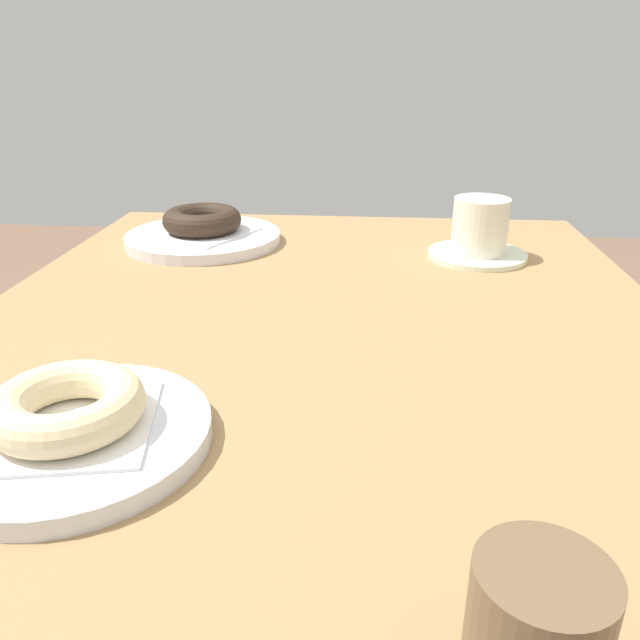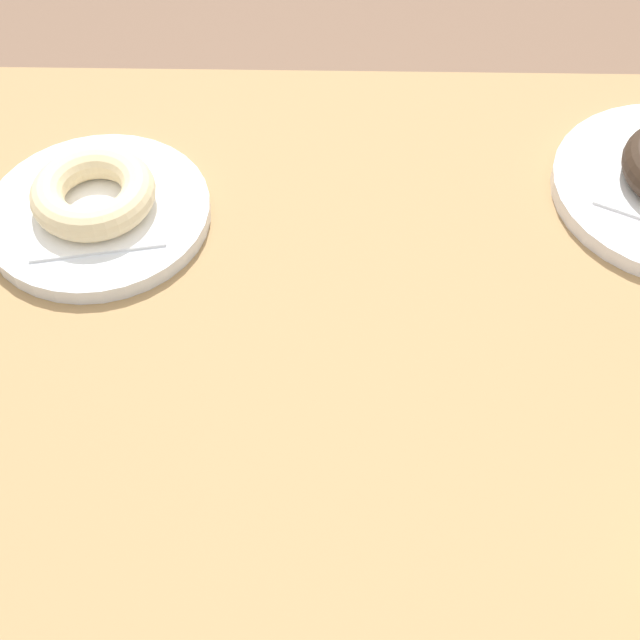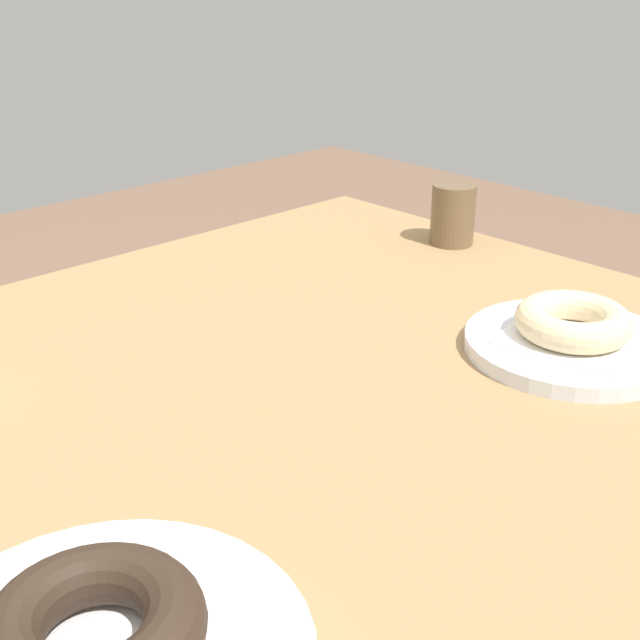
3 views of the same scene
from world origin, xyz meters
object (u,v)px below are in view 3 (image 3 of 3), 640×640
Objects in this scene: plate_sugar_ring at (570,345)px; donut_sugar_ring at (573,321)px; sugar_jar at (453,214)px; donut_chocolate_ring at (94,628)px.

donut_sugar_ring is (0.00, 0.00, 0.03)m from plate_sugar_ring.
plate_sugar_ring is 0.03m from donut_sugar_ring.
sugar_jar reaches higher than plate_sugar_ring.
plate_sugar_ring is 0.52m from donut_chocolate_ring.
donut_sugar_ring is at bearing 0.00° from plate_sugar_ring.
donut_sugar_ring is at bearing 4.40° from donut_chocolate_ring.
sugar_jar is at bearing 58.10° from plate_sugar_ring.
donut_chocolate_ring is at bearing -175.60° from donut_sugar_ring.
sugar_jar is at bearing 58.10° from donut_sugar_ring.
plate_sugar_ring is at bearing -121.90° from sugar_jar.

